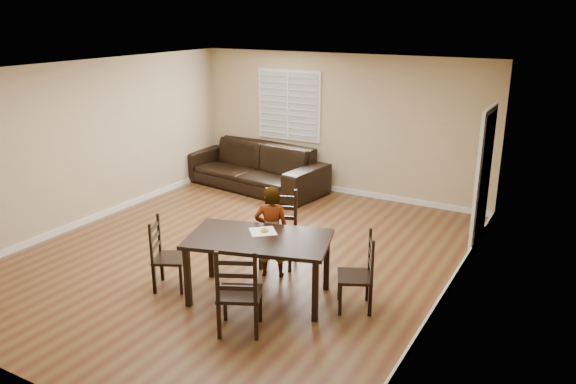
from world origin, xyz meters
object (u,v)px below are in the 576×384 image
object	(u,v)px
dining_table	(259,244)
chair_near	(280,230)
sofa	(254,166)
chair_right	(365,275)
donut	(265,230)
chair_left	(161,256)
child	(272,232)
chair_far	(238,297)

from	to	relation	value
dining_table	chair_near	distance (m)	1.13
sofa	chair_right	bearing A→B (deg)	-34.20
chair_near	donut	distance (m)	0.97
chair_right	chair_near	bearing A→B (deg)	-139.41
chair_left	chair_right	bearing A→B (deg)	-99.16
child	donut	size ratio (longest dim) A/B	12.18
chair_near	child	world-z (taller)	child
chair_near	chair_left	distance (m)	1.71
chair_near	chair_left	xyz separation A→B (m)	(-0.93, -1.44, -0.05)
chair_left	donut	world-z (taller)	chair_left
donut	sofa	bearing A→B (deg)	124.61
chair_far	chair_left	xyz separation A→B (m)	(-1.52, 0.48, -0.04)
dining_table	chair_far	distance (m)	0.95
chair_far	chair_left	bearing A→B (deg)	-43.28
chair_right	child	world-z (taller)	child
dining_table	sofa	world-z (taller)	sofa
chair_right	child	bearing A→B (deg)	-124.72
dining_table	chair_far	xyz separation A→B (m)	(0.28, -0.87, -0.25)
chair_right	donut	world-z (taller)	chair_right
dining_table	child	distance (m)	0.63
chair_far	sofa	size ratio (longest dim) A/B	0.34
dining_table	chair_right	world-z (taller)	chair_right
chair_left	sofa	xyz separation A→B (m)	(-1.34, 4.26, 0.01)
dining_table	chair_far	size ratio (longest dim) A/B	1.85
chair_right	donut	size ratio (longest dim) A/B	9.18
chair_right	child	distance (m)	1.45
chair_near	child	bearing A→B (deg)	-90.91
dining_table	child	world-z (taller)	child
chair_far	chair_left	world-z (taller)	chair_far
chair_near	chair_right	xyz separation A→B (m)	(1.56, -0.67, -0.05)
child	sofa	xyz separation A→B (m)	(-2.40, 3.28, -0.19)
child	chair_left	bearing A→B (deg)	17.84
chair_far	child	world-z (taller)	child
chair_right	sofa	distance (m)	5.18
donut	sofa	xyz separation A→B (m)	(-2.54, 3.69, -0.39)
chair_far	sofa	bearing A→B (deg)	-84.56
chair_near	sofa	world-z (taller)	chair_near
donut	sofa	distance (m)	4.50
chair_right	sofa	bearing A→B (deg)	-158.55
chair_far	donut	bearing A→B (deg)	-99.28
chair_far	chair_right	distance (m)	1.58
dining_table	donut	distance (m)	0.22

